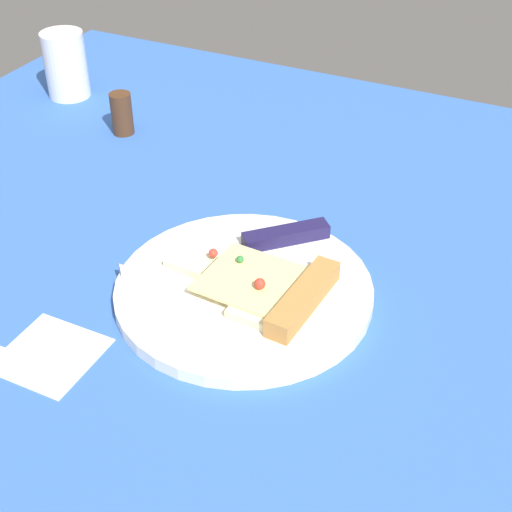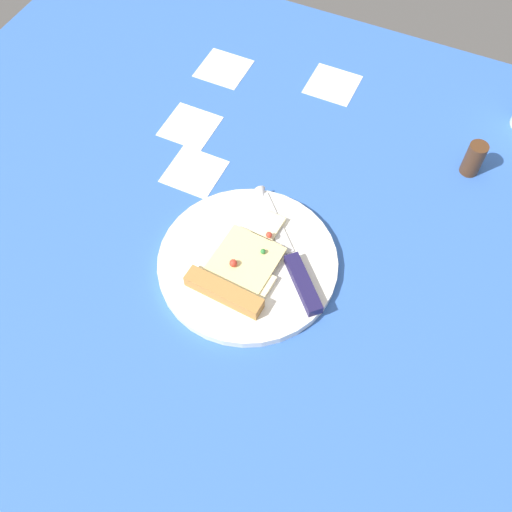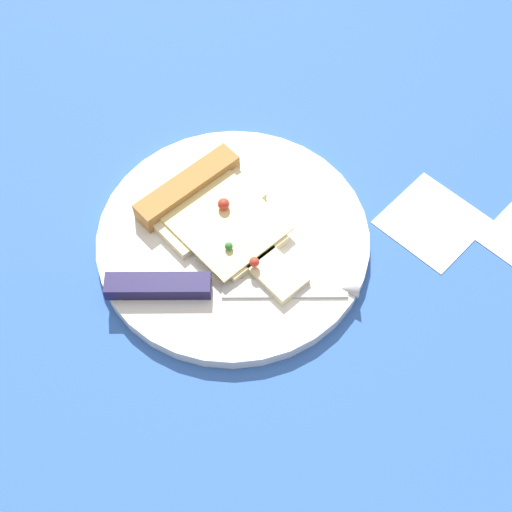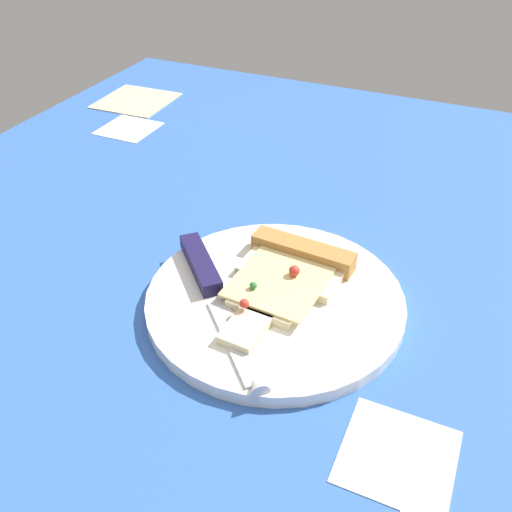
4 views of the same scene
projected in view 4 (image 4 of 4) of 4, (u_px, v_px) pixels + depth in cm
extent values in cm
cube|color=#3360B7|center=(326.00, 320.00, 60.97)|extent=(129.23, 129.23, 3.00)
cube|color=white|center=(129.00, 129.00, 97.46)|extent=(9.00, 9.00, 0.20)
cube|color=white|center=(397.00, 457.00, 45.87)|extent=(9.00, 9.00, 0.20)
cylinder|color=white|center=(275.00, 300.00, 60.15)|extent=(27.33, 27.33, 1.48)
cube|color=beige|center=(291.00, 271.00, 62.25)|extent=(11.37, 6.71, 1.00)
cube|color=beige|center=(269.00, 300.00, 58.35)|extent=(7.55, 6.06, 1.00)
cube|color=beige|center=(245.00, 330.00, 54.80)|extent=(3.94, 5.43, 1.00)
cube|color=#EDD88C|center=(280.00, 281.00, 59.73)|extent=(9.84, 10.59, 0.30)
cube|color=#B27A3D|center=(303.00, 252.00, 64.02)|extent=(12.15, 3.39, 2.20)
sphere|color=red|center=(294.00, 271.00, 59.98)|extent=(1.18, 1.18, 1.18)
sphere|color=red|center=(244.00, 304.00, 55.90)|extent=(0.98, 0.98, 0.98)
sphere|color=#2D7A38|center=(253.00, 285.00, 58.31)|extent=(0.80, 0.80, 0.80)
cube|color=silver|center=(235.00, 340.00, 54.15)|extent=(9.83, 9.97, 0.30)
cone|color=silver|center=(256.00, 386.00, 49.62)|extent=(2.83, 2.83, 2.00)
cube|color=#1E1947|center=(201.00, 263.00, 62.81)|extent=(8.57, 8.68, 1.60)
cube|color=beige|center=(136.00, 100.00, 107.48)|extent=(13.44, 13.44, 0.40)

